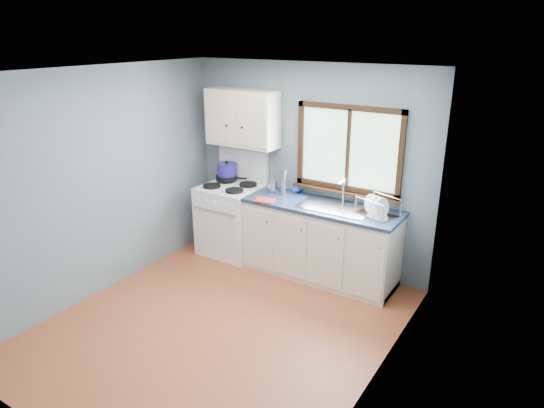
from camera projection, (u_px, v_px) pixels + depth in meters
The scene contains 19 objects.
floor at pixel (221, 326), 4.94m from camera, with size 3.20×3.60×0.02m, color #A4512D.
ceiling at pixel (210, 71), 4.09m from camera, with size 3.20×3.60×0.02m, color white.
wall_back at pixel (308, 167), 5.95m from camera, with size 3.20×0.02×2.50m, color slate.
wall_front at pixel (38, 295), 3.07m from camera, with size 3.20×0.02×2.50m, color slate.
wall_left at pixel (101, 183), 5.32m from camera, with size 0.02×3.60×2.50m, color slate.
wall_right at pixel (381, 250), 3.70m from camera, with size 0.02×3.60×2.50m, color slate.
gas_range at pixel (231, 218), 6.42m from camera, with size 0.76×0.69×1.36m.
base_cabinets at pixel (320, 245), 5.81m from camera, with size 1.85×0.60×0.88m.
countertop at pixel (321, 206), 5.64m from camera, with size 1.89×0.64×0.04m, color #18253E.
sink at pixel (335, 213), 5.56m from camera, with size 0.84×0.46×0.44m.
window at pixel (348, 155), 5.58m from camera, with size 1.36×0.10×1.03m.
upper_cabinets at pixel (242, 118), 6.05m from camera, with size 0.95×0.35×0.70m.
skillet at pixel (227, 178), 6.44m from camera, with size 0.45×0.36×0.06m.
stockpot at pixel (227, 171), 6.42m from camera, with size 0.30×0.30×0.26m.
utensil_crock at pixel (273, 186), 6.05m from camera, with size 0.12×0.12×0.38m.
thermos at pixel (284, 182), 5.94m from camera, with size 0.07×0.07×0.31m, color silver.
soap_bottle at pixel (294, 183), 5.99m from camera, with size 0.10×0.10×0.27m, color blue.
dish_towel at pixel (265, 200), 5.76m from camera, with size 0.23×0.17×0.02m, color red.
dish_rack at pixel (377, 210), 5.31m from camera, with size 0.49×0.43×0.21m.
Camera 1 is at (2.70, -3.30, 2.83)m, focal length 32.00 mm.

